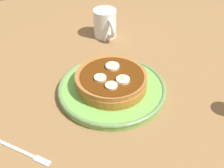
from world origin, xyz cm
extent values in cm
cube|color=olive|center=(0.00, 0.00, -1.50)|extent=(140.00, 140.00, 3.00)
cylinder|color=#72B74C|center=(0.00, 0.00, 0.80)|extent=(26.53, 26.53, 1.61)
torus|color=#658B50|center=(0.00, 0.00, 1.37)|extent=(26.86, 26.86, 1.13)
cylinder|color=#9D6823|center=(-0.12, 0.40, 2.18)|extent=(17.05, 17.05, 1.14)
cylinder|color=#A46C28|center=(0.29, 0.49, 3.32)|extent=(16.97, 16.97, 1.14)
cylinder|color=#A3642F|center=(-0.60, 0.30, 4.45)|extent=(17.51, 17.51, 1.14)
cylinder|color=#592B0A|center=(0.00, 0.00, 5.10)|extent=(15.53, 15.53, 0.16)
cylinder|color=#F5EEBF|center=(3.02, 1.38, 5.45)|extent=(3.20, 3.20, 0.86)
cylinder|color=tan|center=(3.02, 1.38, 5.92)|extent=(0.90, 0.90, 0.08)
cylinder|color=#FEE5BB|center=(-2.92, 1.50, 5.43)|extent=(3.42, 3.42, 0.81)
cylinder|color=tan|center=(-2.92, 1.50, 5.88)|extent=(0.96, 0.96, 0.08)
cylinder|color=#FCE1B8|center=(3.65, -1.92, 5.36)|extent=(2.89, 2.89, 0.67)
cylinder|color=tan|center=(3.65, -1.92, 5.73)|extent=(0.81, 0.81, 0.08)
cylinder|color=#F5F3C2|center=(-0.17, -3.08, 5.39)|extent=(2.93, 2.93, 0.74)
cylinder|color=tan|center=(-0.17, -3.08, 5.80)|extent=(0.82, 0.82, 0.08)
cylinder|color=white|center=(-26.59, 10.10, 4.41)|extent=(7.26, 7.26, 8.82)
cylinder|color=black|center=(-26.59, 10.10, 7.94)|extent=(6.17, 6.17, 0.53)
torus|color=white|center=(-22.78, 10.10, 4.41)|extent=(6.24, 1.31, 6.24)
cube|color=silver|center=(7.79, -25.18, 0.25)|extent=(7.89, 6.43, 0.50)
cube|color=silver|center=(12.89, -21.16, 0.25)|extent=(3.53, 3.16, 0.50)
camera|label=1|loc=(48.97, -23.22, 46.82)|focal=45.80mm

